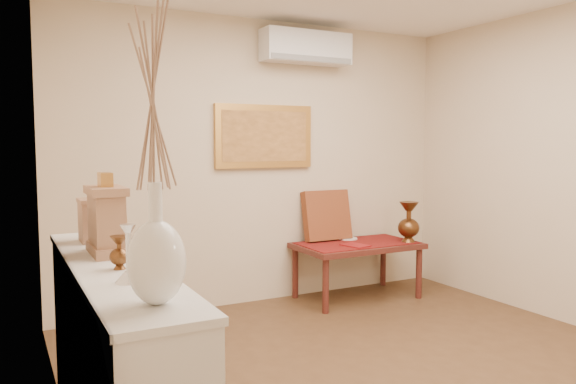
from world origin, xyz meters
TOP-DOWN VIEW (x-y plane):
  - wall_back at (0.00, 2.25)m, footprint 4.00×0.02m
  - wall_left at (-2.00, 0.00)m, footprint 0.02×4.50m
  - white_vase at (-1.81, -0.76)m, footprint 0.20×0.20m
  - candlestick at (-1.83, -0.40)m, footprint 0.11×0.11m
  - brass_urn_small at (-1.82, -0.14)m, footprint 0.09×0.09m
  - table_cloth at (0.85, 1.88)m, footprint 1.14×0.59m
  - brass_urn_tall at (1.33, 1.68)m, footprint 0.21×0.21m
  - plate at (0.87, 2.09)m, footprint 0.20×0.20m
  - menu at (0.72, 1.73)m, footprint 0.24×0.29m
  - cushion at (0.65, 2.14)m, footprint 0.50×0.20m
  - display_ledge at (-1.82, 0.00)m, footprint 0.37×2.02m
  - mantel_clock at (-1.80, 0.24)m, footprint 0.17×0.36m
  - wooden_chest at (-1.80, 0.64)m, footprint 0.16×0.21m
  - low_table at (0.85, 1.88)m, footprint 1.20×0.70m
  - painting at (0.00, 2.22)m, footprint 1.00×0.06m
  - ac_unit at (0.40, 2.12)m, footprint 0.90×0.25m

SIDE VIEW (x-z plane):
  - low_table at x=0.85m, z-range 0.21..0.76m
  - display_ledge at x=-1.82m, z-range 0.00..0.98m
  - table_cloth at x=0.85m, z-range 0.55..0.56m
  - plate at x=0.87m, z-range 0.56..0.57m
  - menu at x=0.72m, z-range 0.56..0.57m
  - brass_urn_tall at x=1.33m, z-range 0.56..1.04m
  - cushion at x=0.65m, z-range 0.55..1.06m
  - brass_urn_small at x=-1.82m, z-range 0.98..1.18m
  - candlestick at x=-1.83m, z-range 0.98..1.21m
  - wooden_chest at x=-1.80m, z-range 0.98..1.22m
  - mantel_clock at x=-1.80m, z-range 0.95..1.36m
  - wall_back at x=0.00m, z-range 0.00..2.70m
  - wall_left at x=-2.00m, z-range 0.00..2.70m
  - white_vase at x=-1.81m, z-range 0.98..2.05m
  - painting at x=0.00m, z-range 1.30..1.90m
  - ac_unit at x=0.40m, z-range 2.30..2.60m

